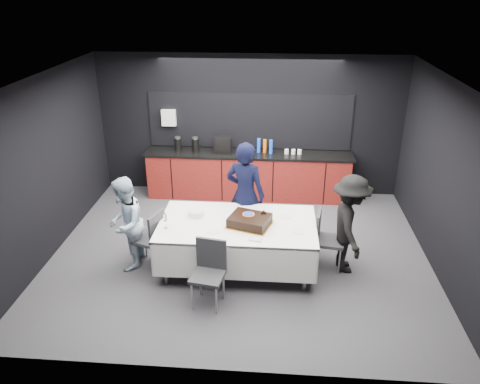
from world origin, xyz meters
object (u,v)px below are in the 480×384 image
(cake_assembly, at_px, (250,221))
(plate_stack, at_px, (196,213))
(party_table, at_px, (237,231))
(person_center, at_px, (245,195))
(chair_near, at_px, (209,268))
(person_right, at_px, (349,224))
(chair_left, at_px, (152,235))
(champagne_flute, at_px, (165,218))
(person_left, at_px, (125,224))
(chair_right, at_px, (325,235))

(cake_assembly, height_order, plate_stack, cake_assembly)
(party_table, relative_size, person_center, 1.30)
(plate_stack, xyz_separation_m, chair_near, (0.33, -1.02, -0.30))
(person_right, bearing_deg, cake_assembly, 92.64)
(chair_left, height_order, person_center, person_center)
(cake_assembly, xyz_separation_m, champagne_flute, (-1.21, -0.18, 0.08))
(plate_stack, relative_size, person_right, 0.16)
(champagne_flute, bearing_deg, party_table, 13.40)
(plate_stack, xyz_separation_m, champagne_flute, (-0.38, -0.41, 0.11))
(cake_assembly, relative_size, person_right, 0.47)
(champagne_flute, distance_m, chair_left, 0.53)
(chair_near, bearing_deg, person_center, 76.66)
(person_center, distance_m, person_left, 1.93)
(cake_assembly, xyz_separation_m, chair_left, (-1.49, 0.02, -0.32))
(person_left, bearing_deg, person_right, 90.02)
(champagne_flute, bearing_deg, cake_assembly, 8.52)
(chair_right, bearing_deg, person_center, 154.82)
(chair_left, relative_size, chair_right, 1.00)
(plate_stack, distance_m, champagne_flute, 0.57)
(champagne_flute, distance_m, person_center, 1.47)
(party_table, height_order, chair_near, chair_near)
(cake_assembly, relative_size, chair_near, 0.78)
(chair_left, bearing_deg, plate_stack, 17.79)
(chair_right, bearing_deg, chair_left, -175.73)
(person_left, bearing_deg, party_table, 89.62)
(cake_assembly, xyz_separation_m, person_left, (-1.86, -0.01, -0.13))
(chair_right, distance_m, person_left, 3.01)
(cake_assembly, distance_m, person_right, 1.48)
(champagne_flute, bearing_deg, chair_near, -40.51)
(plate_stack, distance_m, person_center, 0.91)
(cake_assembly, distance_m, plate_stack, 0.86)
(party_table, distance_m, person_right, 1.66)
(plate_stack, bearing_deg, chair_left, -162.21)
(chair_near, bearing_deg, chair_right, 31.60)
(cake_assembly, distance_m, chair_left, 1.52)
(cake_assembly, bearing_deg, chair_right, 10.60)
(champagne_flute, relative_size, chair_near, 0.24)
(plate_stack, xyz_separation_m, person_center, (0.71, 0.57, 0.06))
(party_table, distance_m, person_center, 0.78)
(chair_right, xyz_separation_m, person_left, (-3.00, -0.22, 0.19))
(chair_left, xyz_separation_m, person_right, (2.95, 0.14, 0.23))
(plate_stack, distance_m, person_right, 2.30)
(cake_assembly, bearing_deg, champagne_flute, -171.48)
(cake_assembly, bearing_deg, person_center, 98.32)
(party_table, bearing_deg, champagne_flute, -166.60)
(chair_right, bearing_deg, person_left, -175.76)
(chair_near, bearing_deg, party_table, 70.09)
(cake_assembly, relative_size, champagne_flute, 3.24)
(party_table, xyz_separation_m, chair_left, (-1.30, -0.05, -0.11))
(party_table, bearing_deg, person_center, 84.71)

